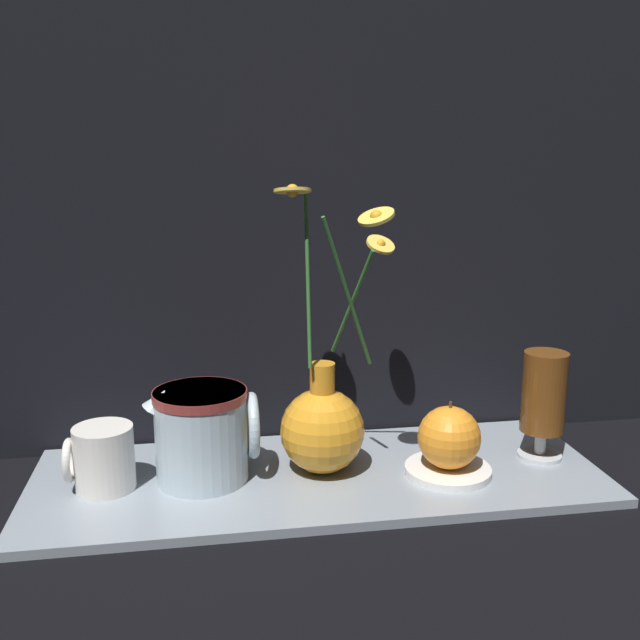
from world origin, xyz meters
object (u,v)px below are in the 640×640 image
at_px(yellow_mug, 102,458).
at_px(ceramic_pitcher, 203,431).
at_px(vase_with_flowers, 323,423).
at_px(tea_glass, 545,397).
at_px(orange_fruit, 449,437).

height_order(yellow_mug, ceramic_pitcher, ceramic_pitcher).
height_order(vase_with_flowers, tea_glass, vase_with_flowers).
bearing_deg(orange_fruit, vase_with_flowers, 166.71).
bearing_deg(tea_glass, yellow_mug, 179.51).
xyz_separation_m(vase_with_flowers, tea_glass, (0.31, -0.01, 0.02)).
bearing_deg(orange_fruit, ceramic_pitcher, 173.21).
distance_m(vase_with_flowers, tea_glass, 0.31).
relative_size(yellow_mug, tea_glass, 0.56).
distance_m(ceramic_pitcher, tea_glass, 0.47).
height_order(tea_glass, orange_fruit, tea_glass).
bearing_deg(ceramic_pitcher, orange_fruit, -6.79).
height_order(yellow_mug, orange_fruit, orange_fruit).
height_order(ceramic_pitcher, tea_glass, tea_glass).
distance_m(vase_with_flowers, yellow_mug, 0.29).
distance_m(yellow_mug, tea_glass, 0.60).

